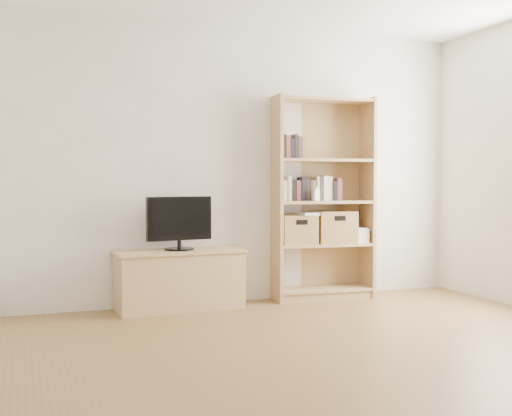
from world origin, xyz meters
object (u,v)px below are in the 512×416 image
tv_stand (180,281)px  laptop (315,213)px  television (179,224)px  basket_left (298,229)px  bookshelf (323,198)px  basket_right (334,227)px  baby_monitor (316,195)px

tv_stand → laptop: size_ratio=3.25×
television → laptop: (1.34, 0.02, 0.07)m
tv_stand → basket_left: size_ratio=3.30×
bookshelf → basket_right: (0.12, -0.01, -0.28)m
bookshelf → basket_left: bookshelf is taller
basket_right → laptop: bearing=-173.4°
tv_stand → baby_monitor: baby_monitor is taller
basket_right → laptop: basket_right is taller
laptop → tv_stand: bearing=177.5°
bookshelf → basket_right: 0.30m
tv_stand → basket_left: basket_left is taller
bookshelf → basket_left: (-0.26, 0.01, -0.30)m
tv_stand → television: bearing=0.0°
tv_stand → television: (0.00, 0.00, 0.51)m
television → basket_left: bearing=-5.1°
bookshelf → baby_monitor: 0.16m
basket_left → tv_stand: bearing=-171.1°
basket_left → basket_right: bearing=2.2°
basket_left → laptop: laptop is taller
bookshelf → television: (-1.43, -0.03, -0.21)m
tv_stand → baby_monitor: 1.51m
tv_stand → television: size_ratio=1.84×
basket_left → laptop: bearing=-3.3°
bookshelf → television: bearing=-174.3°
laptop → basket_left: bearing=166.8°
tv_stand → bookshelf: bookshelf is taller
tv_stand → laptop: 1.46m
baby_monitor → basket_left: baby_monitor is taller
tv_stand → basket_right: basket_right is taller
television → tv_stand: bearing=0.0°
bookshelf → basket_right: bearing=-2.6°
baby_monitor → laptop: baby_monitor is taller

